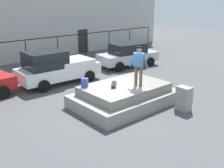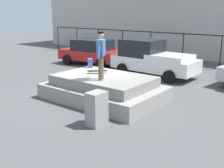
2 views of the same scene
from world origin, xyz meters
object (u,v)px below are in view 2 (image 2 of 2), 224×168
at_px(skateboarder, 101,52).
at_px(skateboard, 97,71).
at_px(utility_box, 97,109).
at_px(backpack, 90,63).
at_px(car_white_pickup_mid, 152,58).
at_px(car_red_sedan_near, 93,52).

xyz_separation_m(skateboarder, skateboard, (-0.80, 0.70, -0.91)).
bearing_deg(utility_box, skateboard, 131.59).
bearing_deg(backpack, car_white_pickup_mid, -51.91).
relative_size(skateboarder, backpack, 4.40).
relative_size(car_white_pickup_mid, utility_box, 4.37).
relative_size(skateboard, car_red_sedan_near, 0.16).
relative_size(skateboarder, car_red_sedan_near, 0.39).
height_order(car_red_sedan_near, utility_box, car_red_sedan_near).
bearing_deg(skateboard, car_red_sedan_near, 133.49).
bearing_deg(skateboarder, skateboard, 138.75).
relative_size(backpack, utility_box, 0.37).
height_order(car_red_sedan_near, car_white_pickup_mid, car_white_pickup_mid).
bearing_deg(car_white_pickup_mid, skateboarder, -79.53).
relative_size(car_red_sedan_near, utility_box, 4.18).
xyz_separation_m(backpack, car_red_sedan_near, (-3.76, 4.34, -0.31)).
bearing_deg(car_white_pickup_mid, utility_box, -72.77).
bearing_deg(utility_box, car_white_pickup_mid, 108.26).
bearing_deg(skateboard, car_white_pickup_mid, 92.41).
height_order(backpack, car_red_sedan_near, car_red_sedan_near).
bearing_deg(backpack, car_red_sedan_near, 1.09).
relative_size(skateboarder, car_white_pickup_mid, 0.38).
bearing_deg(skateboard, utility_box, -49.43).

